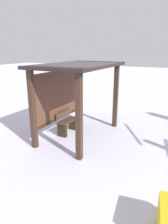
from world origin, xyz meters
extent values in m
plane|color=silver|center=(0.00, 0.00, 0.00)|extent=(60.00, 60.00, 0.00)
cube|color=#3B261B|center=(-1.40, -0.77, 1.17)|extent=(0.15, 0.15, 2.34)
cube|color=#3B261B|center=(1.40, -0.77, 1.17)|extent=(0.15, 0.15, 2.34)
cube|color=#3B261B|center=(-1.40, 0.77, 1.17)|extent=(0.15, 0.15, 2.34)
cube|color=#3B261B|center=(1.40, 0.77, 1.17)|extent=(0.15, 0.15, 2.34)
cube|color=black|center=(0.00, 0.00, 2.39)|extent=(3.23, 1.97, 0.09)
cube|color=brown|center=(0.00, 0.77, 1.39)|extent=(2.66, 0.08, 1.57)
cube|color=#3B261B|center=(0.00, 0.75, 0.55)|extent=(2.66, 0.06, 0.08)
cube|color=#453526|center=(0.00, 0.47, 0.47)|extent=(0.92, 0.38, 0.03)
cube|color=#453526|center=(0.00, 0.64, 0.67)|extent=(0.88, 0.04, 0.20)
cube|color=black|center=(0.36, 0.47, 0.23)|extent=(0.12, 0.32, 0.46)
cube|color=black|center=(-0.36, 0.47, 0.23)|extent=(0.12, 0.32, 0.46)
camera|label=1|loc=(-5.72, -3.19, 2.86)|focal=32.73mm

